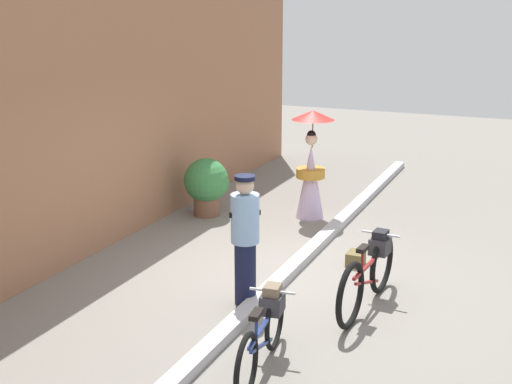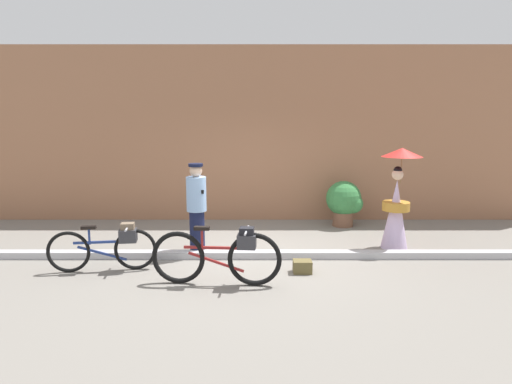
# 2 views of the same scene
# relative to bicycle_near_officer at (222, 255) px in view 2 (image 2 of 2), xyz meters

# --- Properties ---
(ground_plane) EXTENTS (30.00, 30.00, 0.00)m
(ground_plane) POSITION_rel_bicycle_near_officer_xyz_m (0.40, 1.22, -0.44)
(ground_plane) COLOR gray
(building_wall) EXTENTS (14.00, 0.40, 3.97)m
(building_wall) POSITION_rel_bicycle_near_officer_xyz_m (0.40, 4.31, 1.54)
(building_wall) COLOR #9E6B4C
(building_wall) RESTS_ON ground_plane
(sidewalk_curb) EXTENTS (14.00, 0.20, 0.12)m
(sidewalk_curb) POSITION_rel_bicycle_near_officer_xyz_m (0.40, 1.22, -0.38)
(sidewalk_curb) COLOR #B2B2B7
(sidewalk_curb) RESTS_ON ground_plane
(bicycle_near_officer) EXTENTS (1.87, 0.48, 0.85)m
(bicycle_near_officer) POSITION_rel_bicycle_near_officer_xyz_m (0.00, 0.00, 0.00)
(bicycle_near_officer) COLOR black
(bicycle_near_officer) RESTS_ON ground_plane
(bicycle_far_side) EXTENTS (1.65, 0.48, 0.76)m
(bicycle_far_side) POSITION_rel_bicycle_near_officer_xyz_m (-1.80, 0.59, -0.04)
(bicycle_far_side) COLOR black
(bicycle_far_side) RESTS_ON ground_plane
(person_officer) EXTENTS (0.34, 0.34, 1.60)m
(person_officer) POSITION_rel_bicycle_near_officer_xyz_m (-0.52, 1.39, 0.41)
(person_officer) COLOR #141938
(person_officer) RESTS_ON ground_plane
(person_with_parasol) EXTENTS (0.72, 0.72, 1.84)m
(person_with_parasol) POSITION_rel_bicycle_near_officer_xyz_m (3.06, 1.83, 0.45)
(person_with_parasol) COLOR silver
(person_with_parasol) RESTS_ON ground_plane
(potted_plant_by_door) EXTENTS (0.79, 0.77, 1.00)m
(potted_plant_by_door) POSITION_rel_bicycle_near_officer_xyz_m (2.45, 3.49, 0.12)
(potted_plant_by_door) COLOR brown
(potted_plant_by_door) RESTS_ON ground_plane
(backpack_on_pavement) EXTENTS (0.29, 0.22, 0.19)m
(backpack_on_pavement) POSITION_rel_bicycle_near_officer_xyz_m (1.22, 0.49, -0.34)
(backpack_on_pavement) COLOR brown
(backpack_on_pavement) RESTS_ON ground_plane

